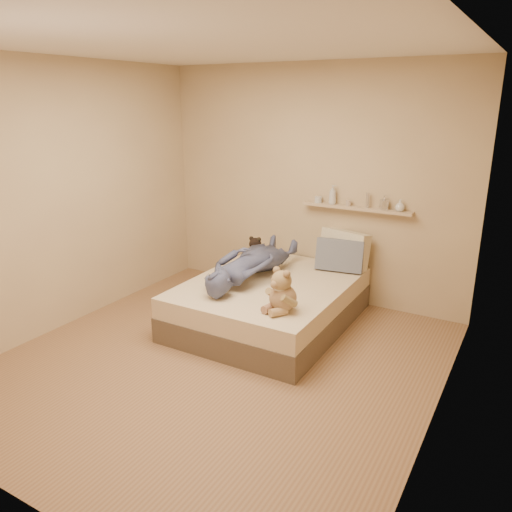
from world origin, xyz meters
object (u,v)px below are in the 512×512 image
Objects in this scene: pillow_cream at (344,249)px; wall_shelf at (356,208)px; bed at (270,302)px; person at (250,262)px; pillow_grey at (340,255)px; dark_plush at (255,252)px; teddy_bear at (282,294)px; game_console at (212,278)px.

wall_shelf is (0.08, 0.08, 0.45)m from pillow_cream.
bed is 1.31× the size of person.
dark_plush is at bearing -164.04° from pillow_grey.
pillow_cream reaches higher than pillow_grey.
teddy_bear is 1.26× the size of dark_plush.
teddy_bear is 0.80× the size of pillow_grey.
pillow_grey reaches higher than dark_plush.
game_console is 0.33× the size of pillow_grey.
dark_plush is (-0.07, 0.95, -0.00)m from game_console.
bed is 0.83m from teddy_bear.
dark_plush is 0.63× the size of pillow_grey.
person is at bearing -130.39° from wall_shelf.
teddy_bear reaches higher than bed.
bed is 0.72m from game_console.
dark_plush reaches higher than bed.
bed is 3.45× the size of pillow_cream.
person reaches higher than bed.
wall_shelf is (0.78, 0.91, 0.48)m from person.
wall_shelf reaches higher than game_console.
game_console is 0.79m from teddy_bear.
teddy_bear is (0.79, -0.07, 0.03)m from game_console.
teddy_bear reaches higher than game_console.
dark_plush is 0.98m from pillow_cream.
pillow_grey is at bearing 88.11° from teddy_bear.
game_console is at bearing -124.41° from pillow_grey.
person is at bearing 138.37° from teddy_bear.
pillow_grey is at bearing 55.59° from game_console.
person is at bearing -129.85° from pillow_cream.
teddy_bear is at bearing -5.27° from game_console.
pillow_grey is at bearing 55.34° from bed.
pillow_grey is at bearing 15.96° from dark_plush.
bed is 3.80× the size of pillow_grey.
pillow_cream is (0.03, 1.42, 0.04)m from teddy_bear.
game_console is 0.53× the size of dark_plush.
dark_plush is at bearing -65.96° from person.
pillow_grey is 0.99m from person.
wall_shelf reaches higher than dark_plush.
person is (-0.23, -0.00, 0.40)m from bed.
person is at bearing -179.23° from bed.
game_console is at bearing -124.08° from bed.
pillow_cream reaches higher than teddy_bear.
person is (-0.70, -0.69, 0.00)m from pillow_grey.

